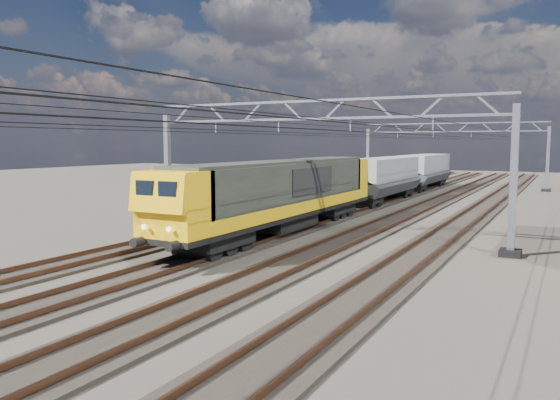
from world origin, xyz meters
The scene contains 11 objects.
ground centered at (0.00, 0.00, 0.00)m, with size 160.00×160.00×0.00m, color black.
track_outer_west centered at (-6.00, 0.00, 0.07)m, with size 2.60×140.00×0.30m.
track_loco centered at (-2.00, 0.00, 0.07)m, with size 2.60×140.00×0.30m.
track_inner_east centered at (2.00, 0.00, 0.07)m, with size 2.60×140.00×0.30m.
track_outer_east centered at (6.00, 0.00, 0.07)m, with size 2.60×140.00×0.30m.
catenary_gantry_mid centered at (0.00, 4.00, 3.91)m, with size 19.90×0.90×7.11m.
catenary_gantry_far centered at (0.00, 40.00, 3.91)m, with size 19.90×0.90×7.11m.
overhead_wires centered at (0.00, 8.00, 5.75)m, with size 12.03×140.00×0.53m.
locomotive centered at (-2.00, 4.46, 2.33)m, with size 2.76×21.10×3.62m.
hopper_wagon_lead centered at (-2.00, 22.16, 2.23)m, with size 3.38×13.00×3.25m.
hopper_wagon_mid centered at (-2.00, 36.36, 2.23)m, with size 3.38×13.00×3.25m.
Camera 1 is at (11.69, -21.41, 4.94)m, focal length 35.00 mm.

